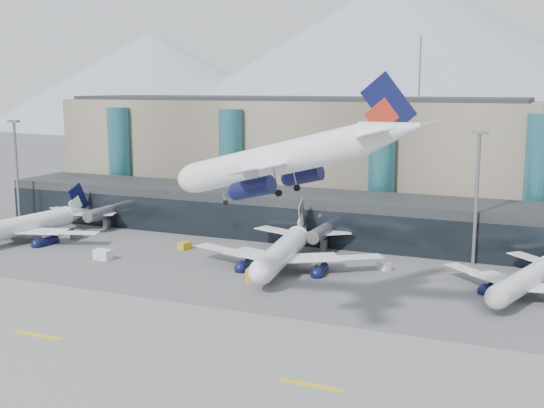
{
  "coord_description": "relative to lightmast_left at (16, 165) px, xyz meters",
  "views": [
    {
      "loc": [
        44.87,
        -84.05,
        33.86
      ],
      "look_at": [
        -5.27,
        32.0,
        11.89
      ],
      "focal_mm": 45.0,
      "sensor_mm": 36.0,
      "label": 1
    }
  ],
  "objects": [
    {
      "name": "ground",
      "position": [
        80.0,
        -45.0,
        -14.42
      ],
      "size": [
        900.0,
        900.0,
        0.0
      ],
      "primitive_type": "plane",
      "color": "#515154",
      "rests_on": "ground"
    },
    {
      "name": "veh_g",
      "position": [
        95.26,
        -7.87,
        -13.7
      ],
      "size": [
        2.85,
        2.6,
        1.44
      ],
      "primitive_type": "cube",
      "rotation": [
        0.0,
        0.0,
        -0.61
      ],
      "color": "silver",
      "rests_on": "ground"
    },
    {
      "name": "veh_h",
      "position": [
        76.98,
        -24.21,
        -13.28
      ],
      "size": [
        4.38,
        2.74,
        2.27
      ],
      "primitive_type": "cube",
      "rotation": [
        0.0,
        0.0,
        0.15
      ],
      "color": "gold",
      "rests_on": "ground"
    },
    {
      "name": "hero_jet",
      "position": [
        93.05,
        -47.2,
        11.46
      ],
      "size": [
        37.26,
        37.58,
        12.16
      ],
      "rotation": [
        0.0,
        -0.25,
        -0.1
      ],
      "color": "white",
      "rests_on": "ground"
    },
    {
      "name": "concourse",
      "position": [
        79.98,
        12.73,
        -9.45
      ],
      "size": [
        170.0,
        27.0,
        10.0
      ],
      "color": "black",
      "rests_on": "ground"
    },
    {
      "name": "runway_markings",
      "position": [
        80.0,
        -60.0,
        -14.37
      ],
      "size": [
        128.0,
        1.0,
        0.02
      ],
      "color": "gold",
      "rests_on": "ground"
    },
    {
      "name": "veh_b",
      "position": [
        52.81,
        -8.54,
        -13.65
      ],
      "size": [
        2.08,
        2.91,
        1.54
      ],
      "primitive_type": "cube",
      "rotation": [
        0.0,
        0.0,
        1.4
      ],
      "color": "gold",
      "rests_on": "ground"
    },
    {
      "name": "lightmast_mid",
      "position": [
        110.0,
        3.0,
        0.0
      ],
      "size": [
        3.0,
        1.2,
        25.6
      ],
      "color": "slate",
      "rests_on": "ground"
    },
    {
      "name": "veh_f",
      "position": [
        25.29,
        -9.35,
        -13.5
      ],
      "size": [
        2.7,
        3.68,
        1.84
      ],
      "primitive_type": "cube",
      "rotation": [
        0.0,
        0.0,
        1.89
      ],
      "color": "#4B4C50",
      "rests_on": "ground"
    },
    {
      "name": "veh_a",
      "position": [
        42.4,
        -22.36,
        -13.41
      ],
      "size": [
        3.76,
        2.37,
        2.01
      ],
      "primitive_type": "cube",
      "rotation": [
        0.0,
        0.0,
        -0.1
      ],
      "color": "silver",
      "rests_on": "ground"
    },
    {
      "name": "terminal_main",
      "position": [
        55.0,
        45.0,
        1.03
      ],
      "size": [
        130.0,
        30.0,
        31.0
      ],
      "color": "gray",
      "rests_on": "ground"
    },
    {
      "name": "jet_parked_right",
      "position": [
        121.22,
        -12.74,
        -10.48
      ],
      "size": [
        30.97,
        32.42,
        10.41
      ],
      "rotation": [
        0.0,
        0.0,
        1.28
      ],
      "color": "white",
      "rests_on": "ground"
    },
    {
      "name": "mountain_ridge",
      "position": [
        95.97,
        335.0,
        31.33
      ],
      "size": [
        910.0,
        400.0,
        110.0
      ],
      "color": "gray",
      "rests_on": "ground"
    },
    {
      "name": "jet_parked_mid",
      "position": [
        77.46,
        -12.45,
        -9.71
      ],
      "size": [
        38.27,
        38.42,
        12.45
      ],
      "rotation": [
        0.0,
        0.0,
        1.72
      ],
      "color": "white",
      "rests_on": "ground"
    },
    {
      "name": "teal_towers",
      "position": [
        65.01,
        29.01,
        -0.41
      ],
      "size": [
        116.4,
        19.4,
        46.0
      ],
      "color": "#296873",
      "rests_on": "ground"
    },
    {
      "name": "veh_c",
      "position": [
        77.36,
        -24.96,
        -13.56
      ],
      "size": [
        3.47,
        3.02,
        1.71
      ],
      "primitive_type": "cube",
      "rotation": [
        0.0,
        0.0,
        -0.56
      ],
      "color": "#4B4C50",
      "rests_on": "ground"
    },
    {
      "name": "jet_parked_left",
      "position": [
        16.51,
        -12.45,
        -9.74
      ],
      "size": [
        38.15,
        37.92,
        12.36
      ],
      "rotation": [
        0.0,
        0.0,
        1.46
      ],
      "color": "white",
      "rests_on": "ground"
    },
    {
      "name": "runway_strip",
      "position": [
        80.0,
        -60.0,
        -14.4
      ],
      "size": [
        400.0,
        40.0,
        0.04
      ],
      "primitive_type": "cube",
      "color": "slate",
      "rests_on": "ground"
    },
    {
      "name": "lightmast_left",
      "position": [
        0.0,
        0.0,
        0.0
      ],
      "size": [
        3.0,
        1.2,
        25.6
      ],
      "color": "slate",
      "rests_on": "ground"
    }
  ]
}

